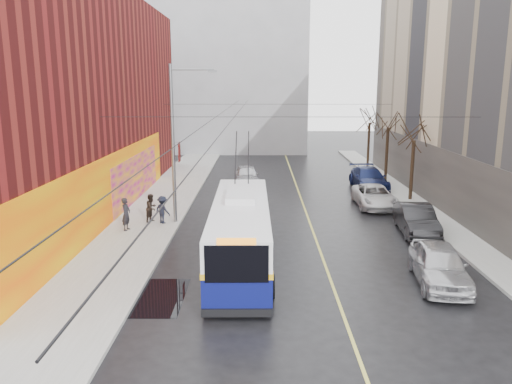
% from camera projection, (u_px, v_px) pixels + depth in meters
% --- Properties ---
extents(ground, '(140.00, 140.00, 0.00)m').
position_uv_depth(ground, '(297.00, 296.00, 19.01)').
color(ground, black).
rests_on(ground, ground).
extents(sidewalk_left, '(4.00, 60.00, 0.15)m').
position_uv_depth(sidewalk_left, '(154.00, 214.00, 30.79)').
color(sidewalk_left, gray).
rests_on(sidewalk_left, ground).
extents(sidewalk_right, '(2.00, 60.00, 0.15)m').
position_uv_depth(sidewalk_right, '(429.00, 215.00, 30.66)').
color(sidewalk_right, gray).
rests_on(sidewalk_right, ground).
extents(lane_line, '(0.12, 50.00, 0.01)m').
position_uv_depth(lane_line, '(304.00, 208.00, 32.69)').
color(lane_line, '#BFB74C').
rests_on(lane_line, ground).
extents(building_left, '(12.11, 36.00, 14.00)m').
position_uv_depth(building_left, '(29.00, 99.00, 31.35)').
color(building_left, '#601313').
rests_on(building_left, ground).
extents(building_far, '(20.50, 12.10, 18.00)m').
position_uv_depth(building_far, '(223.00, 76.00, 61.15)').
color(building_far, gray).
rests_on(building_far, ground).
extents(streetlight_pole, '(2.65, 0.60, 9.00)m').
position_uv_depth(streetlight_pole, '(176.00, 140.00, 27.82)').
color(streetlight_pole, slate).
rests_on(streetlight_pole, ground).
extents(catenary_wires, '(18.00, 60.00, 0.22)m').
position_uv_depth(catenary_wires, '(243.00, 111.00, 32.16)').
color(catenary_wires, black).
extents(tree_near, '(3.20, 3.20, 6.40)m').
position_uv_depth(tree_near, '(415.00, 129.00, 33.54)').
color(tree_near, black).
rests_on(tree_near, ground).
extents(tree_mid, '(3.20, 3.20, 6.68)m').
position_uv_depth(tree_mid, '(389.00, 118.00, 40.33)').
color(tree_mid, black).
rests_on(tree_mid, ground).
extents(tree_far, '(3.20, 3.20, 6.57)m').
position_uv_depth(tree_far, '(370.00, 115.00, 47.20)').
color(tree_far, black).
rests_on(tree_far, ground).
extents(puddle, '(2.45, 3.60, 0.01)m').
position_uv_depth(puddle, '(152.00, 297.00, 18.91)').
color(puddle, black).
rests_on(puddle, ground).
extents(pigeons_flying, '(3.33, 3.07, 2.55)m').
position_uv_depth(pigeons_flying, '(253.00, 91.00, 26.92)').
color(pigeons_flying, slate).
extents(trolleybus, '(2.83, 11.54, 5.44)m').
position_uv_depth(trolleybus, '(241.00, 231.00, 22.14)').
color(trolleybus, '#0A0E4F').
rests_on(trolleybus, ground).
extents(parked_car_a, '(2.46, 4.94, 1.62)m').
position_uv_depth(parked_car_a, '(439.00, 265.00, 20.04)').
color(parked_car_a, '#B8B8BD').
rests_on(parked_car_a, ground).
extents(parked_car_b, '(2.02, 4.89, 1.58)m').
position_uv_depth(parked_car_b, '(416.00, 220.00, 26.82)').
color(parked_car_b, black).
rests_on(parked_car_b, ground).
extents(parked_car_c, '(2.38, 5.11, 1.42)m').
position_uv_depth(parked_car_c, '(374.00, 196.00, 32.83)').
color(parked_car_c, silver).
rests_on(parked_car_c, ground).
extents(parked_car_d, '(2.44, 5.67, 1.62)m').
position_uv_depth(parked_car_d, '(369.00, 178.00, 38.52)').
color(parked_car_d, navy).
rests_on(parked_car_d, ground).
extents(following_car, '(2.22, 4.76, 1.58)m').
position_uv_depth(following_car, '(247.00, 175.00, 39.92)').
color(following_car, '#B2B3B8').
rests_on(following_car, ground).
extents(pedestrian_a, '(0.53, 0.72, 1.79)m').
position_uv_depth(pedestrian_a, '(126.00, 214.00, 26.94)').
color(pedestrian_a, black).
rests_on(pedestrian_a, sidewalk_left).
extents(pedestrian_b, '(0.86, 0.96, 1.63)m').
position_uv_depth(pedestrian_b, '(151.00, 208.00, 28.62)').
color(pedestrian_b, black).
rests_on(pedestrian_b, sidewalk_left).
extents(pedestrian_c, '(1.18, 1.06, 1.58)m').
position_uv_depth(pedestrian_c, '(163.00, 210.00, 28.32)').
color(pedestrian_c, black).
rests_on(pedestrian_c, sidewalk_left).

